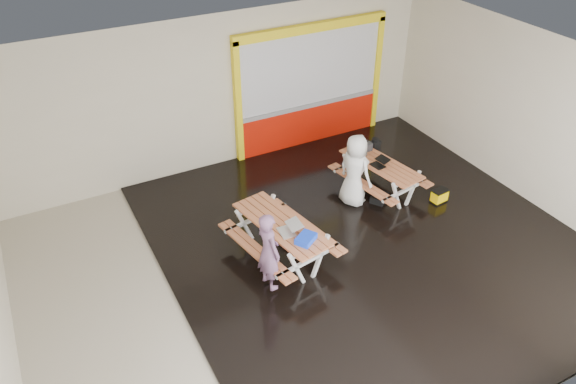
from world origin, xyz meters
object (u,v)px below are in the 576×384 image
laptop_left (289,229)px  backpack (375,147)px  toolbox (363,147)px  fluke_bag (439,196)px  blue_pouch (306,239)px  dark_case (379,198)px  laptop_right (380,163)px  picnic_table_left (281,232)px  picnic_table_right (380,170)px  person_right (355,171)px  person_left (269,251)px

laptop_left → backpack: (3.17, 1.93, -0.17)m
toolbox → fluke_bag: toolbox is taller
blue_pouch → dark_case: size_ratio=0.94×
laptop_right → fluke_bag: (0.97, -0.87, -0.61)m
laptop_right → toolbox: 0.66m
picnic_table_left → picnic_table_right: bearing=18.2°
blue_pouch → toolbox: toolbox is taller
person_right → fluke_bag: person_right is taller
person_left → laptop_right: 3.63m
picnic_table_left → laptop_left: (0.02, -0.28, 0.24)m
picnic_table_right → blue_pouch: blue_pouch is taller
laptop_left → toolbox: (2.78, 1.82, -0.02)m
person_left → dark_case: (3.20, 1.25, -0.73)m
picnic_table_left → backpack: bearing=27.3°
picnic_table_right → backpack: backpack is taller
person_right → backpack: size_ratio=3.74×
person_left → person_right: size_ratio=0.93×
person_left → blue_pouch: (0.69, -0.03, 0.02)m
picnic_table_right → fluke_bag: 1.34m
picnic_table_left → blue_pouch: blue_pouch is taller
picnic_table_left → fluke_bag: picnic_table_left is taller
laptop_left → backpack: 3.71m
laptop_right → backpack: (0.43, 0.76, -0.11)m
picnic_table_right → dark_case: size_ratio=5.38×
backpack → dark_case: size_ratio=1.09×
picnic_table_right → laptop_left: (-2.82, -1.22, 0.29)m
blue_pouch → fluke_bag: bearing=10.4°
toolbox → fluke_bag: size_ratio=1.08×
blue_pouch → toolbox: (2.65, 2.19, -0.02)m
picnic_table_left → fluke_bag: size_ratio=6.19×
blue_pouch → fluke_bag: (3.59, 0.66, -0.68)m
picnic_table_right → fluke_bag: (0.89, -0.92, -0.39)m
picnic_table_right → blue_pouch: size_ratio=5.73×
picnic_table_left → backpack: size_ratio=5.35×
backpack → dark_case: bearing=-118.0°
person_left → blue_pouch: 0.69m
blue_pouch → dark_case: 2.91m
toolbox → fluke_bag: bearing=-58.5°
person_right → laptop_left: person_right is taller
picnic_table_left → picnic_table_right: 2.99m
dark_case → fluke_bag: fluke_bag is taller
person_left → fluke_bag: bearing=-87.5°
picnic_table_left → person_right: person_right is taller
person_left → dark_case: bearing=-74.5°
fluke_bag → person_left: bearing=-171.7°
laptop_left → dark_case: laptop_left is taller
blue_pouch → fluke_bag: 3.71m
picnic_table_right → dark_case: 0.58m
picnic_table_left → dark_case: picnic_table_left is taller
picnic_table_left → person_left: 0.85m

